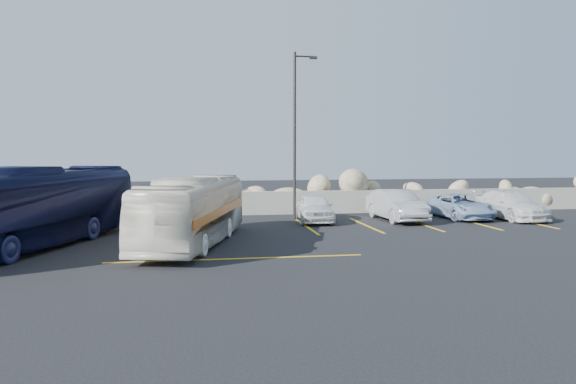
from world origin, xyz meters
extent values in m
plane|color=black|center=(0.00, 0.00, 0.00)|extent=(90.00, 90.00, 0.00)
cube|color=gray|center=(0.00, 12.00, 0.60)|extent=(60.00, 0.40, 1.20)
cube|color=gold|center=(-2.50, 7.00, 0.01)|extent=(0.12, 5.00, 0.01)
cube|color=gold|center=(2.60, 7.00, 0.01)|extent=(0.12, 5.00, 0.01)
cube|color=gold|center=(5.30, 7.00, 0.01)|extent=(0.12, 5.00, 0.01)
cube|color=gold|center=(7.90, 7.00, 0.01)|extent=(0.12, 5.00, 0.01)
cube|color=gold|center=(10.50, 7.00, 0.01)|extent=(0.12, 5.00, 0.01)
cube|color=gold|center=(13.10, 7.00, 0.01)|extent=(0.12, 5.00, 0.01)
cube|color=gold|center=(-1.00, 0.20, 0.01)|extent=(8.00, 0.12, 0.01)
cylinder|color=#2B2926|center=(2.50, 9.50, 4.00)|extent=(0.14, 0.14, 8.00)
cylinder|color=#2B2926|center=(2.95, 9.50, 7.80)|extent=(0.90, 0.08, 0.08)
cube|color=#2B2926|center=(3.40, 9.50, 7.75)|extent=(0.35, 0.18, 0.12)
imported|color=silver|center=(-2.30, 3.19, 1.20)|extent=(4.16, 8.84, 2.40)
imported|color=#0F1434|center=(-7.75, 3.36, 1.41)|extent=(5.74, 10.28, 2.81)
imported|color=white|center=(3.30, 8.68, 0.66)|extent=(1.87, 3.99, 1.32)
imported|color=#AFAFB4|center=(7.26, 8.45, 0.73)|extent=(1.76, 4.51, 1.46)
imported|color=white|center=(13.02, 8.17, 0.67)|extent=(2.01, 4.68, 1.34)
imported|color=#8DA5C8|center=(10.68, 8.74, 0.60)|extent=(2.08, 4.38, 1.21)
camera|label=1|loc=(-2.26, -17.00, 3.37)|focal=35.00mm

